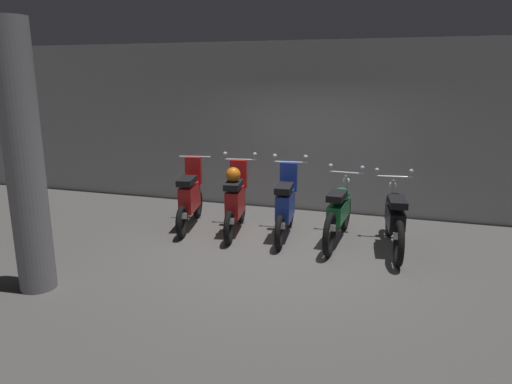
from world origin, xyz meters
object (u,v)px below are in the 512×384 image
motorbike_slot_3 (339,211)px  support_pillar (24,161)px  motorbike_slot_1 (236,199)px  motorbike_slot_2 (286,205)px  motorbike_slot_4 (395,218)px  motorbike_slot_0 (190,197)px

motorbike_slot_3 → support_pillar: 4.49m
motorbike_slot_1 → support_pillar: (-1.61, -2.77, 1.03)m
motorbike_slot_2 → motorbike_slot_4: size_ratio=0.86×
support_pillar → motorbike_slot_2: bearing=48.6°
motorbike_slot_3 → motorbike_slot_0: bearing=179.6°
motorbike_slot_0 → support_pillar: support_pillar is taller
motorbike_slot_1 → motorbike_slot_2: size_ratio=0.99×
motorbike_slot_3 → support_pillar: (-3.32, -2.81, 1.11)m
motorbike_slot_0 → motorbike_slot_3: (2.56, -0.02, -0.03)m
motorbike_slot_4 → motorbike_slot_2: bearing=176.9°
motorbike_slot_1 → motorbike_slot_3: (1.71, 0.04, -0.08)m
motorbike_slot_1 → motorbike_slot_2: (0.85, 0.03, -0.04)m
motorbike_slot_2 → motorbike_slot_4: bearing=-3.1°
motorbike_slot_0 → motorbike_slot_1: bearing=-3.8°
motorbike_slot_0 → motorbike_slot_1: size_ratio=1.00×
motorbike_slot_0 → motorbike_slot_3: 2.56m
motorbike_slot_4 → support_pillar: 5.09m
motorbike_slot_2 → support_pillar: 3.88m
motorbike_slot_1 → motorbike_slot_3: 1.71m
motorbike_slot_1 → motorbike_slot_3: size_ratio=0.86×
motorbike_slot_0 → motorbike_slot_2: motorbike_slot_2 is taller
motorbike_slot_3 → motorbike_slot_1: bearing=-178.7°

